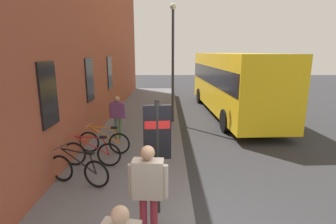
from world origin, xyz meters
TOP-DOWN VIEW (x-y plane):
  - ground at (6.00, -1.00)m, footprint 60.00×60.00m
  - sidewalk_pavement at (8.00, 1.75)m, footprint 24.00×3.50m
  - station_facade at (8.99, 3.80)m, footprint 22.00×0.65m
  - bicycle_under_window at (1.76, 2.80)m, footprint 0.70×1.70m
  - bicycle_mid_rack at (2.88, 2.78)m, footprint 0.48×1.77m
  - bicycle_beside_lamp at (3.88, 2.65)m, footprint 0.48×1.76m
  - transit_info_sign at (0.57, 0.76)m, footprint 0.14×0.56m
  - city_bus at (10.07, -3.00)m, footprint 10.60×3.01m
  - pedestrian_crossing_street at (-0.33, 0.89)m, footprint 0.29×0.68m
  - pedestrian_by_facade at (5.46, 2.48)m, footprint 0.31×0.63m
  - street_lamp at (7.98, 0.30)m, footprint 0.28×0.28m

SIDE VIEW (x-z plane):
  - ground at x=6.00m, z-range 0.00..0.00m
  - sidewalk_pavement at x=8.00m, z-range 0.00..0.12m
  - bicycle_under_window at x=1.76m, z-range 0.02..1.00m
  - bicycle_mid_rack at x=2.88m, z-range 0.02..1.00m
  - bicycle_beside_lamp at x=3.88m, z-range 0.02..1.00m
  - pedestrian_by_facade at x=5.46m, z-range 0.30..1.97m
  - pedestrian_crossing_street at x=-0.33m, z-range 0.32..2.12m
  - transit_info_sign at x=0.57m, z-range 0.52..2.92m
  - city_bus at x=10.07m, z-range 0.24..3.59m
  - street_lamp at x=7.98m, z-range 0.61..6.02m
  - station_facade at x=8.99m, z-range 0.00..7.80m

